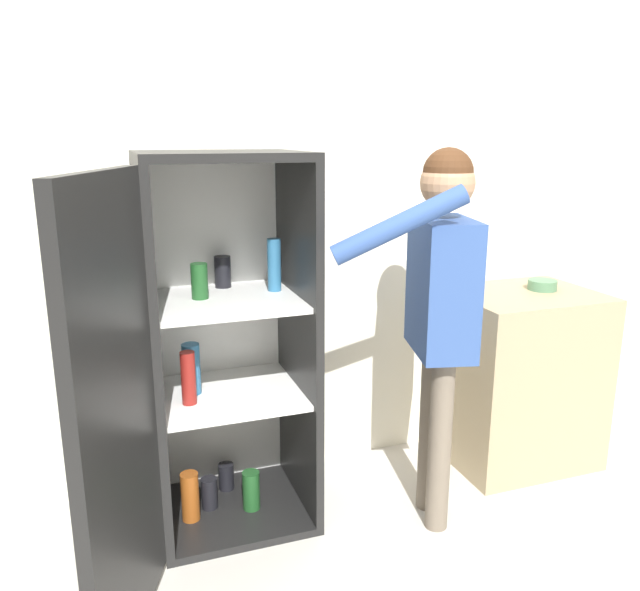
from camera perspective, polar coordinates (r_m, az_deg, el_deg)
The scene contains 6 objects.
ground_plane at distance 2.62m, azimuth 2.21°, elevation -25.09°, with size 12.00×12.00×0.00m, color beige.
wall_back at distance 2.98m, azimuth -4.49°, elevation 6.86°, with size 7.00×0.06×2.55m.
refrigerator at distance 2.59m, azimuth -10.48°, elevation -5.56°, with size 0.93×1.23×1.60m.
person at distance 2.60m, azimuth 10.92°, elevation 0.44°, with size 0.69×0.50×1.62m.
counter at distance 3.42m, azimuth 17.71°, elevation -7.09°, with size 0.72×0.58×0.90m.
bowl at distance 3.37m, azimuth 19.66°, elevation 0.92°, with size 0.14×0.14×0.05m.
Camera 1 is at (-0.75, -1.87, 1.67)m, focal length 35.00 mm.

